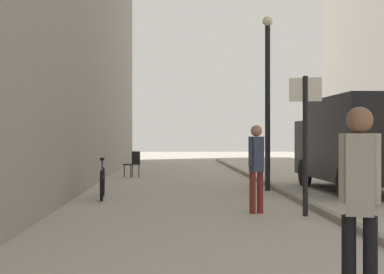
{
  "coord_description": "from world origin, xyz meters",
  "views": [
    {
      "loc": [
        -1.33,
        -1.6,
        1.47
      ],
      "look_at": [
        -0.74,
        12.86,
        1.47
      ],
      "focal_mm": 51.52,
      "sensor_mm": 36.0,
      "label": 1
    }
  ],
  "objects_px": {
    "pedestrian_main_foreground": "(360,194)",
    "bicycle_leaning": "(102,183)",
    "street_sign_post": "(305,133)",
    "lamp_post": "(268,91)",
    "cafe_chair_near_window": "(133,162)",
    "delivery_van": "(356,142)",
    "pedestrian_mid_block": "(256,162)"
  },
  "relations": [
    {
      "from": "pedestrian_main_foreground",
      "to": "cafe_chair_near_window",
      "type": "relative_size",
      "value": 1.84
    },
    {
      "from": "lamp_post",
      "to": "cafe_chair_near_window",
      "type": "relative_size",
      "value": 5.06
    },
    {
      "from": "pedestrian_main_foreground",
      "to": "bicycle_leaning",
      "type": "bearing_deg",
      "value": -51.89
    },
    {
      "from": "pedestrian_mid_block",
      "to": "cafe_chair_near_window",
      "type": "bearing_deg",
      "value": 85.56
    },
    {
      "from": "pedestrian_main_foreground",
      "to": "cafe_chair_near_window",
      "type": "bearing_deg",
      "value": -61.63
    },
    {
      "from": "cafe_chair_near_window",
      "to": "pedestrian_mid_block",
      "type": "bearing_deg",
      "value": 154.79
    },
    {
      "from": "pedestrian_main_foreground",
      "to": "pedestrian_mid_block",
      "type": "bearing_deg",
      "value": -72.99
    },
    {
      "from": "street_sign_post",
      "to": "cafe_chair_near_window",
      "type": "relative_size",
      "value": 2.77
    },
    {
      "from": "street_sign_post",
      "to": "cafe_chair_near_window",
      "type": "xyz_separation_m",
      "value": [
        -3.83,
        9.89,
        -1.0
      ]
    },
    {
      "from": "pedestrian_main_foreground",
      "to": "lamp_post",
      "type": "relative_size",
      "value": 0.36
    },
    {
      "from": "cafe_chair_near_window",
      "to": "street_sign_post",
      "type": "bearing_deg",
      "value": 158.54
    },
    {
      "from": "street_sign_post",
      "to": "delivery_van",
      "type": "bearing_deg",
      "value": -102.34
    },
    {
      "from": "pedestrian_mid_block",
      "to": "cafe_chair_near_window",
      "type": "xyz_separation_m",
      "value": [
        -2.98,
        9.49,
        -0.43
      ]
    },
    {
      "from": "pedestrian_main_foreground",
      "to": "bicycle_leaning",
      "type": "distance_m",
      "value": 9.18
    },
    {
      "from": "pedestrian_main_foreground",
      "to": "street_sign_post",
      "type": "height_order",
      "value": "street_sign_post"
    },
    {
      "from": "pedestrian_main_foreground",
      "to": "cafe_chair_near_window",
      "type": "xyz_separation_m",
      "value": [
        -2.9,
        15.46,
        -0.45
      ]
    },
    {
      "from": "pedestrian_mid_block",
      "to": "street_sign_post",
      "type": "relative_size",
      "value": 0.65
    },
    {
      "from": "delivery_van",
      "to": "pedestrian_mid_block",
      "type": "bearing_deg",
      "value": -130.5
    },
    {
      "from": "pedestrian_main_foreground",
      "to": "delivery_van",
      "type": "xyz_separation_m",
      "value": [
        3.38,
        9.94,
        0.33
      ]
    },
    {
      "from": "street_sign_post",
      "to": "bicycle_leaning",
      "type": "height_order",
      "value": "street_sign_post"
    },
    {
      "from": "pedestrian_main_foreground",
      "to": "delivery_van",
      "type": "relative_size",
      "value": 0.33
    },
    {
      "from": "street_sign_post",
      "to": "bicycle_leaning",
      "type": "bearing_deg",
      "value": -19.35
    },
    {
      "from": "bicycle_leaning",
      "to": "lamp_post",
      "type": "bearing_deg",
      "value": 17.43
    },
    {
      "from": "delivery_van",
      "to": "street_sign_post",
      "type": "height_order",
      "value": "street_sign_post"
    },
    {
      "from": "pedestrian_main_foreground",
      "to": "bicycle_leaning",
      "type": "height_order",
      "value": "pedestrian_main_foreground"
    },
    {
      "from": "bicycle_leaning",
      "to": "cafe_chair_near_window",
      "type": "distance_m",
      "value": 6.88
    },
    {
      "from": "delivery_van",
      "to": "street_sign_post",
      "type": "xyz_separation_m",
      "value": [
        -2.45,
        -4.37,
        0.22
      ]
    },
    {
      "from": "pedestrian_main_foreground",
      "to": "street_sign_post",
      "type": "xyz_separation_m",
      "value": [
        0.93,
        5.57,
        0.55
      ]
    },
    {
      "from": "pedestrian_mid_block",
      "to": "street_sign_post",
      "type": "height_order",
      "value": "street_sign_post"
    },
    {
      "from": "cafe_chair_near_window",
      "to": "delivery_van",
      "type": "bearing_deg",
      "value": -173.92
    },
    {
      "from": "pedestrian_mid_block",
      "to": "lamp_post",
      "type": "distance_m",
      "value": 4.82
    },
    {
      "from": "street_sign_post",
      "to": "lamp_post",
      "type": "bearing_deg",
      "value": -74.87
    }
  ]
}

